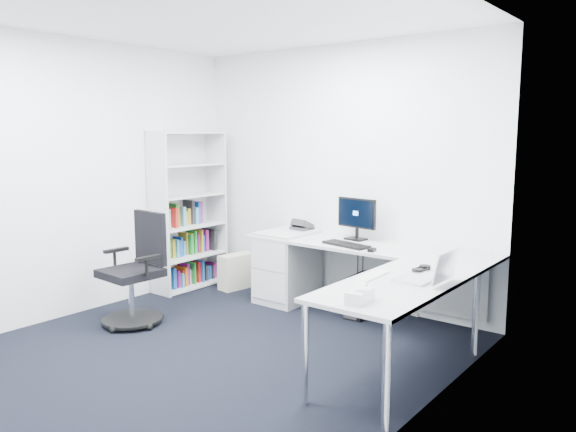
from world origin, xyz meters
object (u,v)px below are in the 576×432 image
Objects in this scene: l_desk at (345,289)px; bookshelf at (188,210)px; task_chair at (130,270)px; laptop at (418,263)px; monitor at (356,218)px.

bookshelf reaches higher than l_desk.
bookshelf is (-2.17, 0.05, 0.54)m from l_desk.
task_chair is at bearing -144.21° from l_desk.
laptop is at bearing 16.49° from task_chair.
bookshelf is 4.02× the size of monitor.
task_chair is 2.93× the size of laptop.
l_desk is 5.53× the size of monitor.
task_chair is at bearing -165.52° from laptop.
l_desk is at bearing -1.32° from bookshelf.
l_desk is 2.01m from task_chair.
laptop is (3.15, -0.62, -0.05)m from bookshelf.
laptop is (1.16, -1.05, -0.09)m from monitor.
laptop is at bearing -35.55° from monitor.
bookshelf is 2.03m from monitor.
laptop is (0.97, -0.57, 0.49)m from l_desk.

